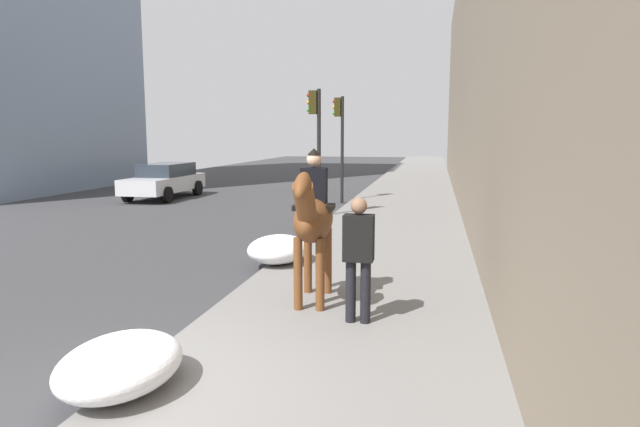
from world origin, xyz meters
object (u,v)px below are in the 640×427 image
mounted_horse_near (313,218)px  car_near_lane (165,180)px  pedestrian_greeting (358,251)px  traffic_light_near_curb (316,133)px  traffic_light_far_curb (340,132)px

mounted_horse_near → car_near_lane: 16.07m
mounted_horse_near → pedestrian_greeting: size_ratio=1.36×
mounted_horse_near → traffic_light_near_curb: (8.74, 1.83, 1.25)m
pedestrian_greeting → traffic_light_far_curb: bearing=10.9°
car_near_lane → traffic_light_near_curb: size_ratio=1.15×
traffic_light_near_curb → pedestrian_greeting: bearing=-164.6°
mounted_horse_near → traffic_light_far_curb: 13.19m
traffic_light_near_curb → traffic_light_far_curb: 4.26m
traffic_light_near_curb → traffic_light_far_curb: (4.26, -0.01, 0.03)m
car_near_lane → traffic_light_near_curb: bearing=58.6°
traffic_light_near_curb → traffic_light_far_curb: size_ratio=0.99×
pedestrian_greeting → traffic_light_near_curb: (9.50, 2.62, 1.57)m
mounted_horse_near → traffic_light_far_curb: size_ratio=0.57×
traffic_light_near_curb → traffic_light_far_curb: traffic_light_far_curb is taller
traffic_light_near_curb → traffic_light_far_curb: bearing=-0.2°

